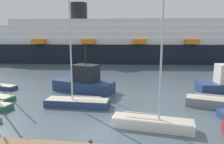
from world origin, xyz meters
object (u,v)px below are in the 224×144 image
at_px(sailboat_1, 223,102).
at_px(sailboat_2, 77,101).
at_px(cruise_ship, 137,43).
at_px(sailboat_5, 152,121).
at_px(fishing_boat_1, 84,82).

distance_m(sailboat_1, sailboat_2, 14.07).
bearing_deg(sailboat_1, sailboat_2, -159.79).
bearing_deg(sailboat_2, sailboat_1, -173.89).
height_order(sailboat_1, cruise_ship, cruise_ship).
distance_m(sailboat_1, cruise_ship, 36.11).
relative_size(sailboat_5, cruise_ship, 0.13).
bearing_deg(sailboat_1, fishing_boat_1, 178.92).
xyz_separation_m(sailboat_2, sailboat_5, (7.04, -4.16, 0.03)).
height_order(sailboat_2, sailboat_5, sailboat_2).
distance_m(sailboat_2, fishing_boat_1, 5.61).
relative_size(sailboat_5, fishing_boat_1, 1.40).
height_order(sailboat_1, sailboat_2, sailboat_2).
distance_m(sailboat_2, cruise_ship, 36.70).
relative_size(sailboat_1, fishing_boat_1, 1.24).
bearing_deg(sailboat_1, cruise_ship, 119.02).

